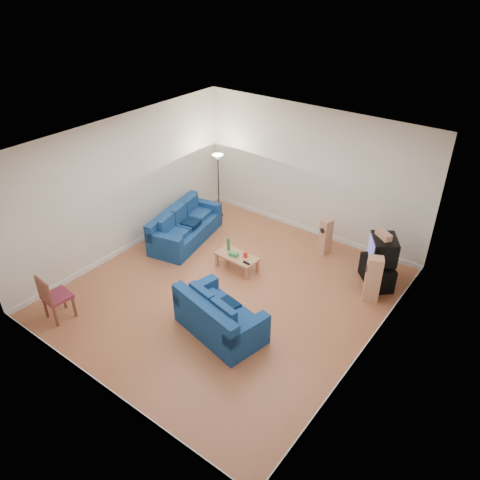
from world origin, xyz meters
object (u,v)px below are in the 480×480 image
Objects in this scene: sofa_three_seat at (184,229)px; coffee_table at (237,257)px; sofa_loveseat at (218,319)px; television at (383,249)px; tv_stand at (377,272)px.

coffee_table is at bearing 70.79° from sofa_three_seat.
sofa_loveseat is (2.81, -2.10, 0.02)m from sofa_three_seat.
sofa_loveseat is at bearing 41.17° from sofa_three_seat.
sofa_loveseat is 2.26× the size of television.
sofa_loveseat reaches higher than sofa_three_seat.
sofa_loveseat is at bearing -72.07° from tv_stand.
tv_stand is (2.71, 1.38, -0.03)m from coffee_table.
television is (4.57, 1.14, 0.58)m from sofa_three_seat.
television is at bearing 73.17° from sofa_loveseat.
sofa_loveseat is at bearing -62.11° from coffee_table.
television is (1.76, 3.24, 0.57)m from sofa_loveseat.
television reaches higher than sofa_loveseat.
tv_stand is at bearing 73.85° from sofa_loveseat.
tv_stand is 1.06× the size of television.
sofa_three_seat is 1.83m from coffee_table.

